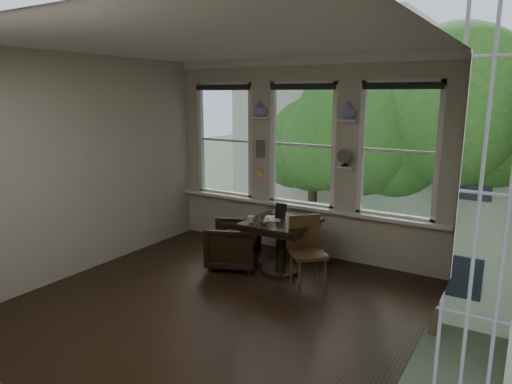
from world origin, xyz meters
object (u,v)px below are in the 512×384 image
Objects in this scene: armchair_left at (233,245)px; side_chair_right at (308,253)px; laptop at (298,225)px; table at (281,247)px; mug at (251,219)px.

armchair_left is 1.25m from side_chair_right.
table is at bearing 174.23° from laptop.
side_chair_right is (0.54, -0.26, 0.09)m from table.
laptop is 0.65m from mug.
side_chair_right is 0.92m from mug.
laptop is at bearing 16.36° from mug.
laptop is (0.30, -0.10, 0.39)m from table.
table is 2.69× the size of laptop.
side_chair_right is (1.24, -0.10, 0.13)m from armchair_left.
mug is at bearing 136.71° from side_chair_right.
table is 0.72m from armchair_left.
laptop reaches higher than table.
armchair_left is (-0.70, -0.16, -0.05)m from table.
mug reaches higher than armchair_left.
armchair_left is at bearing 163.11° from mug.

